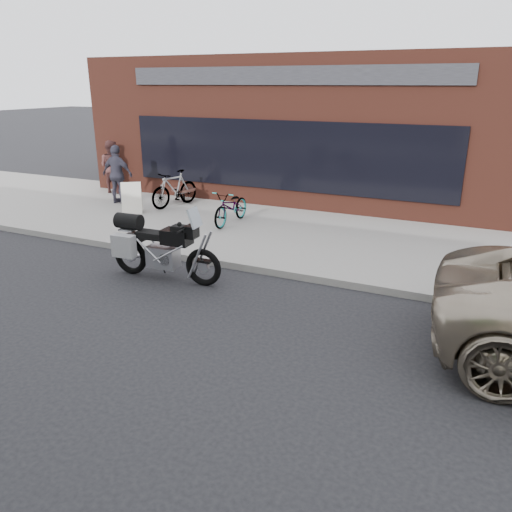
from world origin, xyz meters
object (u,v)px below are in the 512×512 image
Objects in this scene: bicycle_rear at (175,189)px; cafe_table at (184,190)px; sandwich_sign at (132,198)px; bicycle_front at (231,207)px; cafe_patron_left at (112,167)px; cafe_patron_right at (118,174)px; motorcycle at (157,247)px.

bicycle_rear is 2.36× the size of cafe_table.
cafe_table is (0.63, 1.74, -0.05)m from sandwich_sign.
cafe_patron_left is at bearing 161.67° from bicycle_front.
cafe_table is 0.43× the size of cafe_patron_right.
cafe_patron_right is (-4.28, 0.65, 0.44)m from bicycle_front.
motorcycle reaches higher than bicycle_front.
cafe_patron_left reaches higher than bicycle_front.
bicycle_front is at bearing 168.58° from cafe_patron_right.
motorcycle is 8.17m from cafe_patron_left.
sandwich_sign is at bearing 137.61° from cafe_patron_left.
motorcycle reaches higher than cafe_table.
cafe_table is (-0.04, 0.55, -0.14)m from bicycle_rear.
motorcycle is at bearing -45.71° from bicycle_rear.
sandwich_sign is (-3.47, 3.62, -0.06)m from motorcycle.
bicycle_rear is at bearing -85.88° from cafe_table.
bicycle_rear reaches higher than sandwich_sign.
bicycle_front is 0.97× the size of cafe_patron_right.
sandwich_sign is at bearing 141.37° from cafe_patron_right.
motorcycle is 6.42m from cafe_patron_right.
bicycle_front is 1.94× the size of sandwich_sign.
cafe_patron_right reaches higher than cafe_table.
motorcycle is 3.18× the size of cafe_table.
motorcycle is at bearing 134.08° from cafe_patron_left.
bicycle_front is 4.35m from cafe_patron_right.
cafe_patron_left is (-3.03, 0.30, 0.47)m from cafe_table.
bicycle_front reaches higher than cafe_table.
cafe_patron_left is 1.74m from cafe_patron_right.
sandwich_sign is (-3.13, -0.18, -0.01)m from bicycle_front.
cafe_patron_right is (-1.82, -0.36, 0.36)m from bicycle_rear.
bicycle_front is 2.28× the size of cafe_table.
bicycle_front is at bearing -30.98° from sandwich_sign.
cafe_patron_right is at bearing 109.89° from sandwich_sign.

